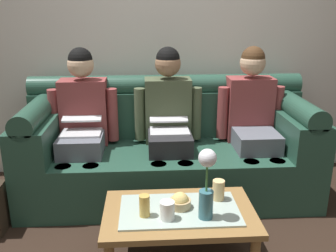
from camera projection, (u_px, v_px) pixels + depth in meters
back_wall_patterned at (165, 15)px, 3.30m from camera, size 6.00×0.12×2.90m
couch at (169, 150)px, 3.13m from camera, size 2.34×0.88×0.96m
person_left at (83, 119)px, 2.99m from camera, size 0.56×0.67×1.22m
person_middle at (169, 118)px, 3.03m from camera, size 0.56×0.67×1.22m
person_right at (252, 116)px, 3.08m from camera, size 0.56×0.67×1.22m
coffee_table at (179, 217)px, 2.22m from camera, size 0.90×0.56×0.38m
flower_vase at (207, 183)px, 2.05m from camera, size 0.10×0.10×0.42m
snack_bowl at (180, 202)px, 2.21m from camera, size 0.13×0.13×0.11m
cup_near_left at (167, 210)px, 2.09m from camera, size 0.08×0.08×0.11m
cup_near_right at (145, 206)px, 2.11m from camera, size 0.06×0.06×0.13m
cup_far_center at (218, 190)px, 2.30m from camera, size 0.07×0.07×0.13m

